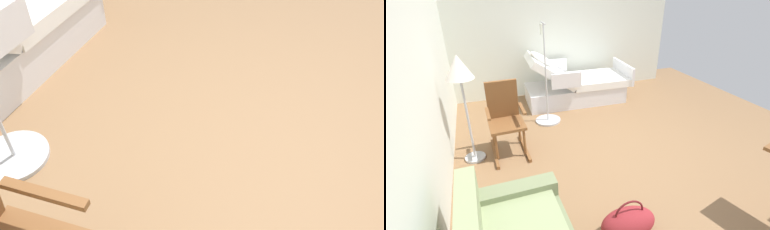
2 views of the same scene
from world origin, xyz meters
TOP-DOWN VIEW (x-y plane):
  - ground_plane at (0.00, 0.00)m, footprint 6.73×6.73m
  - back_wall at (0.00, 2.36)m, footprint 5.58×0.10m
  - side_wall at (2.74, 0.00)m, footprint 0.10×4.82m
  - hospital_bed at (2.04, -0.00)m, footprint 1.07×2.09m
  - rocking_chair at (0.63, 1.54)m, footprint 0.78×0.52m
  - floor_lamp at (0.55, 2.02)m, footprint 0.34×0.34m
  - duffel_bag at (-1.34, 0.64)m, footprint 0.33×0.57m
  - iv_pole at (1.33, 0.76)m, footprint 0.44×0.44m

SIDE VIEW (x-z plane):
  - ground_plane at x=0.00m, z-range 0.00..0.00m
  - duffel_bag at x=-1.34m, z-range -0.06..0.37m
  - iv_pole at x=1.33m, z-range -0.59..1.09m
  - hospital_bed at x=2.04m, z-range -0.25..0.88m
  - rocking_chair at x=0.63m, z-range -0.02..1.03m
  - floor_lamp at x=0.55m, z-range 0.49..1.97m
  - back_wall at x=0.00m, z-range 0.00..2.70m
  - side_wall at x=2.74m, z-range 0.00..2.70m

